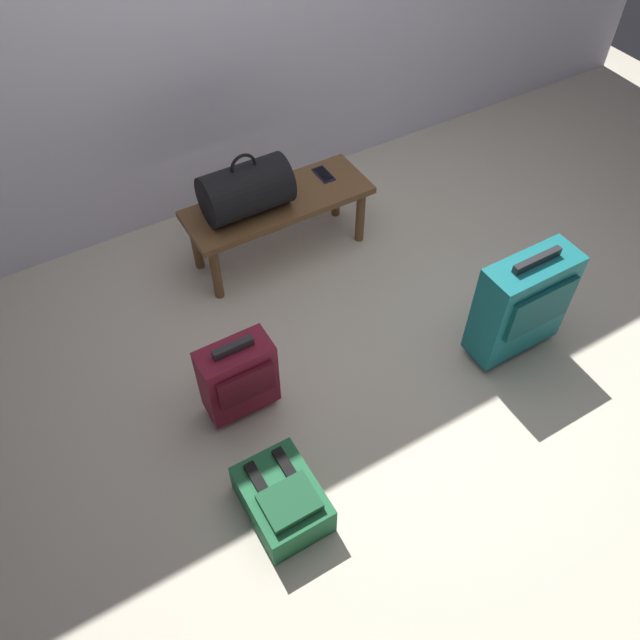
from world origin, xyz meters
TOP-DOWN VIEW (x-y plane):
  - ground_plane at (0.00, 0.00)m, footprint 6.60×6.60m
  - bench at (-0.20, 0.96)m, footprint 1.00×0.36m
  - duffel_bag_black at (-0.37, 0.96)m, footprint 0.44×0.26m
  - cell_phone at (0.12, 1.02)m, footprint 0.07×0.14m
  - suitcase_upright_teal at (0.45, -0.21)m, footprint 0.45×0.21m
  - suitcase_small_burgundy at (-0.84, 0.13)m, footprint 0.32×0.18m
  - backpack_green at (-0.91, -0.40)m, footprint 0.28×0.38m

SIDE VIEW (x-z plane):
  - ground_plane at x=0.00m, z-range 0.00..0.00m
  - backpack_green at x=-0.91m, z-range -0.01..0.20m
  - suitcase_small_burgundy at x=-0.84m, z-range 0.01..0.47m
  - suitcase_upright_teal at x=0.45m, z-range 0.01..0.62m
  - bench at x=-0.20m, z-range 0.13..0.51m
  - cell_phone at x=0.12m, z-range 0.37..0.38m
  - duffel_bag_black at x=-0.37m, z-range 0.34..0.68m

